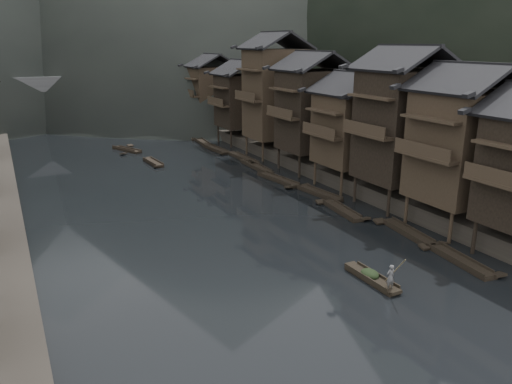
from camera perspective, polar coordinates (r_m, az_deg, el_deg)
water at (r=35.80m, az=1.30°, el=-7.99°), size 300.00×300.00×0.00m
right_bank at (r=86.31m, az=9.24°, el=7.20°), size 40.00×200.00×1.80m
stilt_houses at (r=58.35m, az=7.41°, el=10.49°), size 9.00×67.60×16.50m
moored_sampans at (r=61.55m, az=0.21°, el=2.90°), size 3.40×66.53×0.47m
midriver_boats at (r=76.30m, az=-14.62°, el=5.09°), size 3.49×30.86×0.45m
stone_bridge at (r=102.22m, az=-18.55°, el=10.42°), size 40.00×6.00×9.00m
hero_sampan at (r=33.91m, az=13.09°, el=-9.56°), size 1.07×4.88×0.43m
cargo_heap at (r=33.82m, az=12.91°, el=-8.58°), size 1.07×1.40×0.64m
boatman at (r=32.30m, az=15.14°, el=-9.01°), size 0.62×0.41×1.67m
bamboo_pole at (r=31.50m, az=15.73°, el=-5.05°), size 0.89×2.72×3.04m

